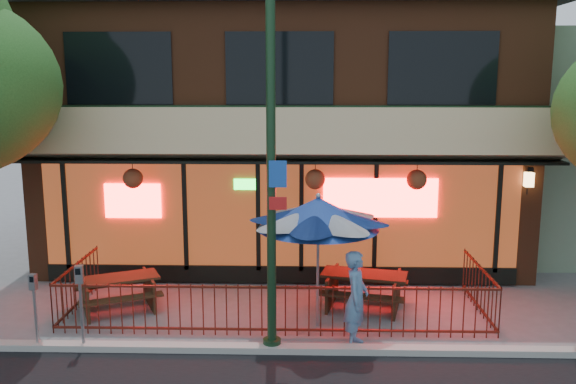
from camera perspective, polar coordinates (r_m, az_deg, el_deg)
name	(u,v)px	position (r m, az deg, el deg)	size (l,w,h in m)	color
ground	(273,340)	(11.62, -1.40, -13.68)	(80.00, 80.00, 0.00)	gray
curb	(272,349)	(11.14, -1.54, -14.44)	(80.00, 0.25, 0.12)	#999993
restaurant_building	(285,102)	(17.72, -0.26, 8.41)	(12.96, 9.49, 8.05)	brown
patio_fence	(274,298)	(11.84, -1.29, -9.90)	(8.44, 2.62, 1.00)	#4D1910
street_light	(271,176)	(10.33, -1.58, 1.54)	(0.43, 0.32, 7.00)	#16321C
picnic_table_left	(118,288)	(13.34, -15.64, -8.67)	(2.05, 1.86, 0.71)	#3D2916
picnic_table_right	(364,285)	(13.08, 7.13, -8.62)	(2.02, 1.72, 0.75)	#311E11
patio_umbrella	(318,213)	(11.56, 2.85, -2.00)	(2.32, 2.32, 2.65)	gray
pedestrian	(356,299)	(11.15, 6.40, -9.90)	(0.65, 0.42, 1.77)	#527BA5
parking_meter_near	(80,293)	(11.46, -18.85, -8.94)	(0.15, 0.14, 1.56)	gray
parking_meter_far	(34,299)	(11.80, -22.65, -9.19)	(0.14, 0.12, 1.39)	#919599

